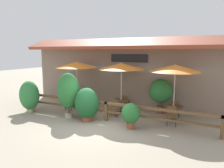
{
  "coord_description": "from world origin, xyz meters",
  "views": [
    {
      "loc": [
        4.95,
        -8.14,
        3.41
      ],
      "look_at": [
        0.05,
        1.58,
        1.77
      ],
      "focal_mm": 35.0,
      "sensor_mm": 36.0,
      "label": 1
    }
  ],
  "objects_px": {
    "potted_plant_entrance_palm": "(131,114)",
    "potted_plant_broad_leaf": "(68,91)",
    "chair_far_wallside": "(175,108)",
    "potted_plant_corner_fern": "(87,104)",
    "dining_table_middle": "(121,102)",
    "dining_table_far": "(173,109)",
    "chair_far_streetside": "(172,115)",
    "potted_plant_tall_tropical": "(161,92)",
    "patio_umbrella_far": "(175,68)",
    "chair_near_wallside": "(85,97)",
    "chair_near_streetside": "(70,101)",
    "potted_plant_small_flowering": "(29,96)",
    "dining_table_near": "(78,97)",
    "chair_middle_streetside": "(114,107)",
    "patio_umbrella_middle": "(121,66)",
    "patio_umbrella_near": "(77,65)",
    "chair_middle_wallside": "(125,101)"
  },
  "relations": [
    {
      "from": "chair_far_streetside",
      "to": "potted_plant_tall_tropical",
      "type": "height_order",
      "value": "potted_plant_tall_tropical"
    },
    {
      "from": "patio_umbrella_far",
      "to": "potted_plant_small_flowering",
      "type": "bearing_deg",
      "value": -165.15
    },
    {
      "from": "potted_plant_entrance_palm",
      "to": "chair_near_wallside",
      "type": "bearing_deg",
      "value": 147.17
    },
    {
      "from": "chair_middle_streetside",
      "to": "chair_far_wallside",
      "type": "distance_m",
      "value": 3.19
    },
    {
      "from": "chair_near_wallside",
      "to": "potted_plant_broad_leaf",
      "type": "relative_size",
      "value": 0.38
    },
    {
      "from": "chair_middle_streetside",
      "to": "potted_plant_broad_leaf",
      "type": "distance_m",
      "value": 2.52
    },
    {
      "from": "chair_middle_streetside",
      "to": "chair_middle_wallside",
      "type": "relative_size",
      "value": 1.0
    },
    {
      "from": "chair_near_wallside",
      "to": "potted_plant_tall_tropical",
      "type": "height_order",
      "value": "potted_plant_tall_tropical"
    },
    {
      "from": "potted_plant_entrance_palm",
      "to": "potted_plant_broad_leaf",
      "type": "height_order",
      "value": "potted_plant_broad_leaf"
    },
    {
      "from": "chair_near_streetside",
      "to": "dining_table_middle",
      "type": "height_order",
      "value": "chair_near_streetside"
    },
    {
      "from": "dining_table_far",
      "to": "potted_plant_entrance_palm",
      "type": "height_order",
      "value": "potted_plant_entrance_palm"
    },
    {
      "from": "chair_far_streetside",
      "to": "potted_plant_broad_leaf",
      "type": "distance_m",
      "value": 5.22
    },
    {
      "from": "patio_umbrella_near",
      "to": "potted_plant_small_flowering",
      "type": "distance_m",
      "value": 3.22
    },
    {
      "from": "patio_umbrella_near",
      "to": "patio_umbrella_middle",
      "type": "bearing_deg",
      "value": 0.18
    },
    {
      "from": "chair_far_streetside",
      "to": "chair_far_wallside",
      "type": "bearing_deg",
      "value": 82.3
    },
    {
      "from": "patio_umbrella_near",
      "to": "potted_plant_tall_tropical",
      "type": "bearing_deg",
      "value": 10.74
    },
    {
      "from": "dining_table_far",
      "to": "chair_near_wallside",
      "type": "bearing_deg",
      "value": 171.99
    },
    {
      "from": "dining_table_far",
      "to": "potted_plant_tall_tropical",
      "type": "relative_size",
      "value": 0.5
    },
    {
      "from": "dining_table_far",
      "to": "potted_plant_broad_leaf",
      "type": "distance_m",
      "value": 5.34
    },
    {
      "from": "chair_middle_streetside",
      "to": "chair_far_wallside",
      "type": "bearing_deg",
      "value": 9.48
    },
    {
      "from": "chair_middle_streetside",
      "to": "potted_plant_entrance_palm",
      "type": "bearing_deg",
      "value": -56.5
    },
    {
      "from": "dining_table_far",
      "to": "dining_table_near",
      "type": "bearing_deg",
      "value": 178.88
    },
    {
      "from": "dining_table_near",
      "to": "potted_plant_entrance_palm",
      "type": "xyz_separation_m",
      "value": [
        4.34,
        -2.06,
        0.06
      ]
    },
    {
      "from": "chair_near_wallside",
      "to": "patio_umbrella_middle",
      "type": "relative_size",
      "value": 0.31
    },
    {
      "from": "dining_table_near",
      "to": "chair_middle_streetside",
      "type": "xyz_separation_m",
      "value": [
        2.87,
        -0.73,
        -0.11
      ]
    },
    {
      "from": "dining_table_near",
      "to": "chair_far_wallside",
      "type": "bearing_deg",
      "value": 5.47
    },
    {
      "from": "chair_near_streetside",
      "to": "potted_plant_broad_leaf",
      "type": "bearing_deg",
      "value": -65.28
    },
    {
      "from": "chair_near_streetside",
      "to": "potted_plant_tall_tropical",
      "type": "height_order",
      "value": "potted_plant_tall_tropical"
    },
    {
      "from": "patio_umbrella_far",
      "to": "chair_far_streetside",
      "type": "bearing_deg",
      "value": -85.27
    },
    {
      "from": "dining_table_middle",
      "to": "chair_far_wallside",
      "type": "relative_size",
      "value": 1.08
    },
    {
      "from": "dining_table_far",
      "to": "potted_plant_corner_fern",
      "type": "bearing_deg",
      "value": -153.55
    },
    {
      "from": "chair_middle_streetside",
      "to": "chair_far_streetside",
      "type": "distance_m",
      "value": 3.0
    },
    {
      "from": "chair_near_wallside",
      "to": "potted_plant_entrance_palm",
      "type": "relative_size",
      "value": 0.76
    },
    {
      "from": "potted_plant_corner_fern",
      "to": "potted_plant_tall_tropical",
      "type": "distance_m",
      "value": 4.14
    },
    {
      "from": "chair_far_streetside",
      "to": "potted_plant_broad_leaf",
      "type": "height_order",
      "value": "potted_plant_broad_leaf"
    },
    {
      "from": "chair_far_wallside",
      "to": "potted_plant_corner_fern",
      "type": "bearing_deg",
      "value": 34.15
    },
    {
      "from": "patio_umbrella_near",
      "to": "potted_plant_corner_fern",
      "type": "distance_m",
      "value": 3.34
    },
    {
      "from": "patio_umbrella_middle",
      "to": "potted_plant_tall_tropical",
      "type": "distance_m",
      "value": 2.57
    },
    {
      "from": "potted_plant_corner_fern",
      "to": "chair_far_wallside",
      "type": "bearing_deg",
      "value": 34.09
    },
    {
      "from": "dining_table_near",
      "to": "patio_umbrella_middle",
      "type": "height_order",
      "value": "patio_umbrella_middle"
    },
    {
      "from": "chair_middle_wallside",
      "to": "patio_umbrella_far",
      "type": "distance_m",
      "value": 3.73
    },
    {
      "from": "dining_table_middle",
      "to": "dining_table_far",
      "type": "xyz_separation_m",
      "value": [
        2.88,
        -0.12,
        0.0
      ]
    },
    {
      "from": "chair_near_streetside",
      "to": "potted_plant_small_flowering",
      "type": "height_order",
      "value": "potted_plant_small_flowering"
    },
    {
      "from": "potted_plant_corner_fern",
      "to": "potted_plant_tall_tropical",
      "type": "relative_size",
      "value": 0.87
    },
    {
      "from": "dining_table_near",
      "to": "dining_table_far",
      "type": "bearing_deg",
      "value": -1.12
    },
    {
      "from": "dining_table_far",
      "to": "potted_plant_broad_leaf",
      "type": "relative_size",
      "value": 0.4
    },
    {
      "from": "chair_near_wallside",
      "to": "chair_middle_wallside",
      "type": "bearing_deg",
      "value": 179.34
    },
    {
      "from": "dining_table_near",
      "to": "potted_plant_broad_leaf",
      "type": "bearing_deg",
      "value": -66.34
    },
    {
      "from": "chair_far_wallside",
      "to": "potted_plant_entrance_palm",
      "type": "bearing_deg",
      "value": 61.05
    },
    {
      "from": "dining_table_middle",
      "to": "potted_plant_corner_fern",
      "type": "relative_size",
      "value": 0.57
    }
  ]
}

